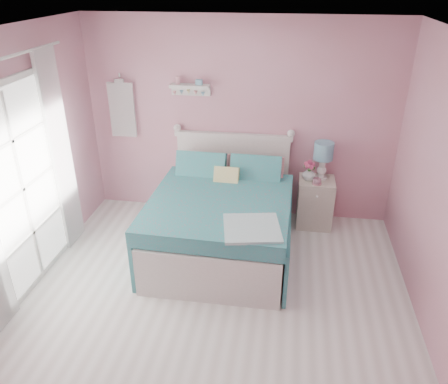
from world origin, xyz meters
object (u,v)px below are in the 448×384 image
(table_lamp, at_px, (323,154))
(nightstand, at_px, (315,202))
(teacup, at_px, (317,181))
(bed, at_px, (222,220))
(vase, at_px, (309,174))

(table_lamp, bearing_deg, nightstand, -128.76)
(table_lamp, height_order, teacup, table_lamp)
(bed, height_order, vase, bed)
(vase, bearing_deg, table_lamp, 24.37)
(table_lamp, xyz_separation_m, vase, (-0.16, -0.07, -0.25))
(nightstand, height_order, teacup, teacup)
(vase, bearing_deg, bed, -143.54)
(teacup, bearing_deg, vase, 133.00)
(table_lamp, height_order, vase, table_lamp)
(teacup, bearing_deg, nightstand, 84.87)
(nightstand, relative_size, vase, 3.72)
(vase, bearing_deg, nightstand, 8.47)
(table_lamp, bearing_deg, teacup, -106.90)
(nightstand, height_order, vase, vase)
(nightstand, bearing_deg, vase, -171.53)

